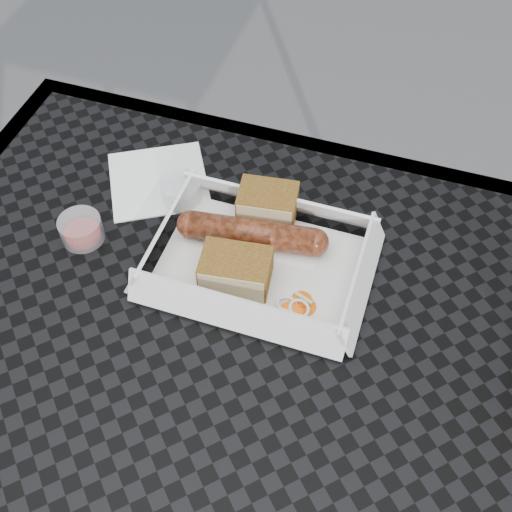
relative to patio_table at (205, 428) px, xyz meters
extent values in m
cube|color=black|center=(0.00, 0.00, 0.07)|extent=(0.80, 0.80, 0.01)
cube|color=black|center=(0.00, 0.39, 0.06)|extent=(0.80, 0.03, 0.03)
cylinder|color=black|center=(-0.35, 0.35, -0.30)|extent=(0.03, 0.03, 0.73)
cylinder|color=black|center=(0.35, 0.35, -0.30)|extent=(0.03, 0.03, 0.73)
cube|color=white|center=(0.00, 0.17, 0.08)|extent=(0.22, 0.15, 0.00)
cylinder|color=maroon|center=(-0.01, 0.20, 0.10)|extent=(0.15, 0.05, 0.03)
sphere|color=maroon|center=(0.06, 0.21, 0.10)|extent=(0.03, 0.03, 0.03)
sphere|color=maroon|center=(-0.08, 0.19, 0.10)|extent=(0.03, 0.03, 0.03)
cube|color=brown|center=(-0.01, 0.24, 0.10)|extent=(0.07, 0.06, 0.04)
cube|color=brown|center=(-0.01, 0.14, 0.10)|extent=(0.08, 0.06, 0.04)
cylinder|color=#F15C0A|center=(0.05, 0.13, 0.08)|extent=(0.02, 0.02, 0.00)
torus|color=white|center=(0.06, 0.13, 0.08)|extent=(0.02, 0.02, 0.00)
cube|color=#B2D17F|center=(0.07, 0.14, 0.08)|extent=(0.02, 0.02, 0.00)
cube|color=white|center=(-0.16, 0.26, 0.08)|extent=(0.16, 0.16, 0.00)
cylinder|color=maroon|center=(-0.21, 0.15, 0.09)|extent=(0.05, 0.05, 0.03)
cylinder|color=silver|center=(-0.12, 0.24, 0.09)|extent=(0.05, 0.05, 0.03)
camera|label=1|loc=(0.14, -0.24, 0.67)|focal=45.00mm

